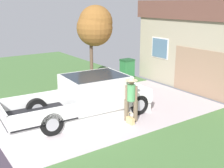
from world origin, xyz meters
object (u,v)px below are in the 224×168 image
(front_yard_tree, at_px, (95,26))
(pickup_truck, at_px, (90,98))
(handbag, at_px, (130,120))
(wheeled_trash_bin, at_px, (127,68))
(person_with_hat, at_px, (131,97))

(front_yard_tree, bearing_deg, pickup_truck, -34.10)
(handbag, bearing_deg, front_yard_tree, 160.85)
(wheeled_trash_bin, bearing_deg, handbag, -36.57)
(person_with_hat, bearing_deg, wheeled_trash_bin, -75.63)
(wheeled_trash_bin, bearing_deg, person_with_hat, -36.35)
(person_with_hat, xyz_separation_m, front_yard_tree, (-5.27, 1.71, 2.17))
(pickup_truck, relative_size, wheeled_trash_bin, 5.20)
(handbag, relative_size, wheeled_trash_bin, 0.41)
(handbag, height_order, front_yard_tree, front_yard_tree)
(pickup_truck, distance_m, wheeled_trash_bin, 6.22)
(handbag, distance_m, wheeled_trash_bin, 6.77)
(handbag, bearing_deg, wheeled_trash_bin, 143.43)
(pickup_truck, height_order, handbag, pickup_truck)
(pickup_truck, xyz_separation_m, front_yard_tree, (-3.99, 2.70, 2.37))
(person_with_hat, distance_m, handbag, 0.84)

